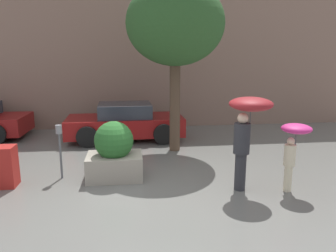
{
  "coord_description": "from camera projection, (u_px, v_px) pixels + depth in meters",
  "views": [
    {
      "loc": [
        -0.4,
        -6.47,
        2.81
      ],
      "look_at": [
        0.56,
        1.6,
        1.05
      ],
      "focal_mm": 35.0,
      "sensor_mm": 36.0,
      "label": 1
    }
  ],
  "objects": [
    {
      "name": "person_adult",
      "position": [
        247.0,
        120.0,
        6.69
      ],
      "size": [
        0.89,
        0.89,
        1.99
      ],
      "rotation": [
        0.0,
        0.0,
        -0.1
      ],
      "color": "#2D2D33",
      "rests_on": "ground"
    },
    {
      "name": "building_facade",
      "position": [
        139.0,
        50.0,
        12.59
      ],
      "size": [
        18.0,
        0.3,
        6.0
      ],
      "color": "#8C6B5B",
      "rests_on": "ground"
    },
    {
      "name": "person_child",
      "position": [
        294.0,
        141.0,
        6.71
      ],
      "size": [
        0.61,
        0.61,
        1.44
      ],
      "rotation": [
        0.0,
        0.0,
        0.1
      ],
      "color": "beige",
      "rests_on": "ground"
    },
    {
      "name": "parking_meter",
      "position": [
        60.0,
        140.0,
        7.46
      ],
      "size": [
        0.14,
        0.14,
        1.27
      ],
      "color": "#595B60",
      "rests_on": "ground"
    },
    {
      "name": "parked_car_near",
      "position": [
        125.0,
        123.0,
        11.07
      ],
      "size": [
        3.91,
        1.97,
        1.23
      ],
      "rotation": [
        0.0,
        0.0,
        1.6
      ],
      "color": "maroon",
      "rests_on": "ground"
    },
    {
      "name": "planter_box",
      "position": [
        114.0,
        153.0,
        7.53
      ],
      "size": [
        1.27,
        0.89,
        1.35
      ],
      "color": "#9E9384",
      "rests_on": "ground"
    },
    {
      "name": "street_tree",
      "position": [
        175.0,
        25.0,
        9.16
      ],
      "size": [
        2.77,
        2.77,
        4.86
      ],
      "color": "brown",
      "rests_on": "ground"
    },
    {
      "name": "ground_plane",
      "position": [
        151.0,
        191.0,
        6.92
      ],
      "size": [
        40.0,
        40.0,
        0.0
      ],
      "primitive_type": "plane",
      "color": "slate"
    },
    {
      "name": "newspaper_box",
      "position": [
        4.0,
        167.0,
        7.08
      ],
      "size": [
        0.5,
        0.44,
        0.9
      ],
      "color": "#B2231E",
      "rests_on": "ground"
    }
  ]
}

